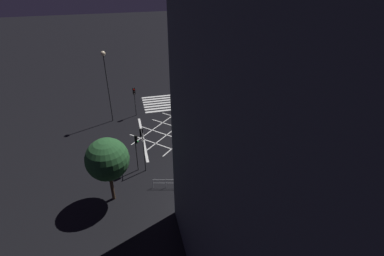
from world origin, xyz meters
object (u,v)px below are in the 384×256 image
object	(u,v)px
traffic_light_ne_cross	(142,141)
traffic_light_sw_cross	(227,91)
traffic_light_sw_main	(221,90)
waiting_car	(241,172)
street_tree_near	(107,159)
traffic_light_ne_main	(136,146)
traffic_light_nw_cross	(271,136)
street_lamp_west	(279,99)
street_tree_far	(318,136)
street_lamp_east	(105,70)
traffic_light_se_cross	(134,96)

from	to	relation	value
traffic_light_ne_cross	traffic_light_sw_cross	size ratio (longest dim) A/B	1.17
traffic_light_sw_main	waiting_car	distance (m)	18.10
street_tree_near	traffic_light_ne_main	bearing A→B (deg)	-125.08
traffic_light_ne_cross	traffic_light_ne_main	bearing A→B (deg)	138.86
traffic_light_ne_cross	traffic_light_sw_main	bearing A→B (deg)	-45.64
traffic_light_nw_cross	street_lamp_west	distance (m)	5.33
traffic_light_sw_main	street_tree_far	world-z (taller)	street_tree_far
traffic_light_ne_main	street_tree_far	size ratio (longest dim) A/B	0.76
traffic_light_ne_main	traffic_light_sw_main	xyz separation A→B (m)	(-14.04, -13.85, -0.77)
street_lamp_west	street_tree_near	world-z (taller)	street_lamp_west
street_tree_far	waiting_car	xyz separation A→B (m)	(8.11, -0.48, -3.48)
traffic_light_sw_cross	waiting_car	bearing A→B (deg)	-14.71
traffic_light_sw_cross	traffic_light_ne_main	size ratio (longest dim) A/B	0.82
street_lamp_east	street_lamp_west	xyz separation A→B (m)	(-20.45, 8.80, -2.50)
traffic_light_ne_cross	traffic_light_ne_main	world-z (taller)	traffic_light_ne_main
traffic_light_ne_main	traffic_light_sw_main	distance (m)	19.74
traffic_light_ne_cross	street_tree_far	world-z (taller)	street_tree_far
traffic_light_nw_cross	traffic_light_sw_cross	world-z (taller)	traffic_light_sw_cross
traffic_light_sw_main	street_lamp_east	world-z (taller)	street_lamp_east
street_lamp_east	street_tree_near	distance (m)	16.36
traffic_light_ne_main	street_tree_near	size ratio (longest dim) A/B	0.67
traffic_light_ne_cross	traffic_light_sw_cross	bearing A→B (deg)	-49.61
traffic_light_sw_main	traffic_light_nw_cross	bearing A→B (deg)	94.78
traffic_light_ne_cross	street_lamp_west	world-z (taller)	street_lamp_west
traffic_light_nw_cross	waiting_car	xyz separation A→B (m)	(4.95, 3.39, -1.71)
traffic_light_nw_cross	street_tree_far	distance (m)	5.30
street_lamp_east	street_lamp_west	bearing A→B (deg)	156.71
traffic_light_sw_cross	traffic_light_sw_main	bearing A→B (deg)	-156.76
traffic_light_sw_cross	street_lamp_east	size ratio (longest dim) A/B	0.37
traffic_light_ne_cross	traffic_light_sw_main	distance (m)	18.68
traffic_light_nw_cross	traffic_light_sw_cross	bearing A→B (deg)	2.89
traffic_light_sw_main	street_tree_far	size ratio (longest dim) A/B	0.56
traffic_light_sw_main	street_lamp_east	bearing A→B (deg)	5.75
traffic_light_sw_cross	street_tree_far	size ratio (longest dim) A/B	0.62
waiting_car	street_tree_far	bearing A→B (deg)	-93.41
street_lamp_west	waiting_car	distance (m)	11.32
traffic_light_sw_cross	street_tree_near	xyz separation A→B (m)	(17.33, 16.53, 1.96)
traffic_light_ne_cross	street_tree_near	distance (m)	6.05
street_lamp_east	traffic_light_ne_cross	bearing A→B (deg)	105.98
traffic_light_sw_cross	traffic_light_ne_main	bearing A→B (deg)	-49.14
traffic_light_se_cross	street_tree_near	xyz separation A→B (m)	(3.56, 16.88, 1.52)
traffic_light_ne_main	street_lamp_east	world-z (taller)	street_lamp_east
traffic_light_sw_main	street_lamp_east	size ratio (longest dim) A/B	0.33
street_lamp_east	waiting_car	bearing A→B (deg)	128.84
waiting_car	traffic_light_sw_main	bearing A→B (deg)	-12.06
street_tree_near	waiting_car	bearing A→B (deg)	-179.29
traffic_light_ne_cross	waiting_car	bearing A→B (deg)	-115.48
traffic_light_nw_cross	traffic_light_se_cross	bearing A→B (deg)	47.26
traffic_light_nw_cross	street_tree_far	size ratio (longest dim) A/B	0.55
waiting_car	traffic_light_ne_cross	bearing A→B (deg)	64.52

